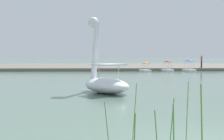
{
  "coord_description": "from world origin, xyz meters",
  "views": [
    {
      "loc": [
        -2.44,
        -5.77,
        2.07
      ],
      "look_at": [
        -1.83,
        13.51,
        1.06
      ],
      "focal_mm": 44.03,
      "sensor_mm": 36.0,
      "label": 1
    }
  ],
  "objects_px": {
    "swan_boat": "(105,79)",
    "pedal_boat_red": "(168,68)",
    "pedal_boat_orange": "(145,69)",
    "pedal_boat_blue": "(189,68)",
    "person_on_path": "(201,61)"
  },
  "relations": [
    {
      "from": "pedal_boat_red",
      "to": "pedal_boat_blue",
      "type": "xyz_separation_m",
      "value": [
        2.77,
        -0.12,
        0.04
      ]
    },
    {
      "from": "swan_boat",
      "to": "pedal_boat_red",
      "type": "bearing_deg",
      "value": 67.42
    },
    {
      "from": "swan_boat",
      "to": "pedal_boat_blue",
      "type": "distance_m",
      "value": 22.37
    },
    {
      "from": "pedal_boat_blue",
      "to": "person_on_path",
      "type": "xyz_separation_m",
      "value": [
        2.4,
        2.27,
        0.84
      ]
    },
    {
      "from": "pedal_boat_red",
      "to": "pedal_boat_blue",
      "type": "height_order",
      "value": "pedal_boat_blue"
    },
    {
      "from": "swan_boat",
      "to": "pedal_boat_blue",
      "type": "height_order",
      "value": "swan_boat"
    },
    {
      "from": "swan_boat",
      "to": "pedal_boat_orange",
      "type": "relative_size",
      "value": 2.28
    },
    {
      "from": "swan_boat",
      "to": "person_on_path",
      "type": "xyz_separation_m",
      "value": [
        13.33,
        21.79,
        0.56
      ]
    },
    {
      "from": "pedal_boat_orange",
      "to": "pedal_boat_blue",
      "type": "distance_m",
      "value": 5.7
    },
    {
      "from": "pedal_boat_blue",
      "to": "swan_boat",
      "type": "bearing_deg",
      "value": -119.26
    },
    {
      "from": "swan_boat",
      "to": "pedal_boat_red",
      "type": "height_order",
      "value": "swan_boat"
    },
    {
      "from": "pedal_boat_orange",
      "to": "pedal_boat_red",
      "type": "bearing_deg",
      "value": 4.93
    },
    {
      "from": "pedal_boat_orange",
      "to": "pedal_boat_red",
      "type": "xyz_separation_m",
      "value": [
        2.92,
        0.25,
        0.09
      ]
    },
    {
      "from": "swan_boat",
      "to": "pedal_boat_orange",
      "type": "distance_m",
      "value": 20.09
    },
    {
      "from": "pedal_boat_blue",
      "to": "person_on_path",
      "type": "height_order",
      "value": "person_on_path"
    }
  ]
}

